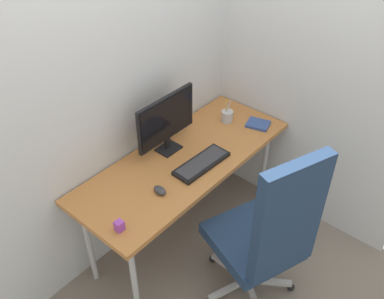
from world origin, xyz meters
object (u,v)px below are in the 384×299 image
Objects in this scene: keyboard at (202,163)px; pen_holder at (227,116)px; desk_clamp_accessory at (119,226)px; office_chair at (268,234)px; monitor at (167,120)px; notebook at (258,124)px; mouse at (160,190)px.

pen_holder reaches higher than keyboard.
office_chair is at bearing -45.73° from desk_clamp_accessory.
monitor is 8.08× the size of desk_clamp_accessory.
office_chair reaches higher than pen_holder.
pen_holder is at bearing 50.47° from office_chair.
keyboard is at bearing 161.58° from notebook.
keyboard is 2.43× the size of pen_holder.
office_chair is 3.07× the size of keyboard.
pen_holder reaches higher than notebook.
keyboard is 0.70m from desk_clamp_accessory.
monitor is 1.19× the size of keyboard.
desk_clamp_accessory is (-0.70, -0.01, 0.02)m from keyboard.
monitor reaches higher than keyboard.
pen_holder is at bearing 19.59° from keyboard.
notebook is at bearing 3.98° from mouse.
office_chair is 13.51× the size of mouse.
monitor reaches higher than notebook.
desk_clamp_accessory is (-0.57, 0.58, 0.13)m from office_chair.
office_chair is 0.82m from desk_clamp_accessory.
mouse is at bearing 109.82° from office_chair.
notebook is (0.61, -0.02, -0.00)m from keyboard.
office_chair is 0.67m from mouse.
monitor is (0.12, 0.88, 0.32)m from office_chair.
keyboard is at bearing -87.42° from monitor.
monitor is at bearing 92.58° from keyboard.
office_chair reaches higher than keyboard.
desk_clamp_accessory is (-0.35, -0.04, 0.01)m from mouse.
monitor is 2.91× the size of pen_holder.
keyboard is 0.61m from notebook.
pen_holder is (0.64, 0.78, 0.14)m from office_chair.
pen_holder is 1.22m from desk_clamp_accessory.
desk_clamp_accessory is at bearing -178.98° from keyboard.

